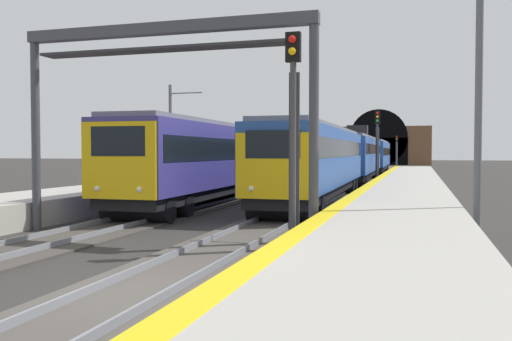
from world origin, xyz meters
The scene contains 13 objects.
ground_plane centered at (0.00, 0.00, 0.00)m, with size 320.00×320.00×0.00m, color #302D2B.
platform_right centered at (0.00, -4.24, 0.45)m, with size 112.00×3.94×0.91m, color #ADA89E.
platform_right_edge_strip centered at (0.00, -2.52, 0.91)m, with size 112.00×0.50×0.01m, color yellow.
track_main_line centered at (0.00, 0.00, 0.04)m, with size 160.00×2.82×0.21m.
train_main_approaching centered at (37.24, 0.00, 2.20)m, with size 55.83×3.00×4.74m.
train_adjacent_platform centered at (26.94, 5.09, 2.27)m, with size 38.91×3.42×3.98m.
railway_signal_near centered at (5.10, -1.80, 3.27)m, with size 0.39×0.38×5.63m.
railway_signal_mid centered at (34.81, -1.80, 3.46)m, with size 0.39×0.38×5.77m.
railway_signal_far centered at (73.80, -1.80, 2.89)m, with size 0.39×0.38×4.90m.
overhead_signal_gantry centered at (6.52, 2.55, 5.01)m, with size 0.70×9.51×6.48m.
tunnel_portal centered at (99.92, 2.55, 3.73)m, with size 3.05×19.51×10.93m.
catenary_mast_near centered at (26.23, 11.65, 3.73)m, with size 0.22×2.50×7.21m.
catenary_mast_far centered at (9.18, -6.57, 4.32)m, with size 0.22×2.30×8.40m.
Camera 1 is at (-8.65, -4.89, 2.60)m, focal length 38.46 mm.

